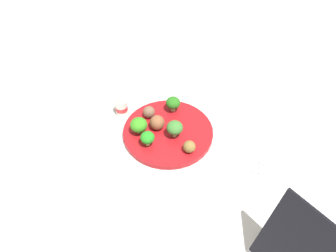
# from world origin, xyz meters

# --- Properties ---
(ground_plane) EXTENTS (4.00, 4.00, 0.00)m
(ground_plane) POSITION_xyz_m (0.00, 0.00, 0.00)
(ground_plane) COLOR #B2B2AD
(plate) EXTENTS (0.28, 0.28, 0.02)m
(plate) POSITION_xyz_m (0.00, 0.00, 0.01)
(plate) COLOR maroon
(plate) RESTS_ON ground_plane
(broccoli_floret_front_right) EXTENTS (0.05, 0.05, 0.06)m
(broccoli_floret_front_right) POSITION_xyz_m (0.03, -0.01, 0.05)
(broccoli_floret_front_right) COLOR #ACBB7E
(broccoli_floret_front_right) RESTS_ON plate
(broccoli_floret_near_rim) EXTENTS (0.04, 0.04, 0.05)m
(broccoli_floret_near_rim) POSITION_xyz_m (-0.04, -0.07, 0.05)
(broccoli_floret_near_rim) COLOR #ACC576
(broccoli_floret_near_rim) RESTS_ON plate
(broccoli_floret_mid_left) EXTENTS (0.05, 0.05, 0.05)m
(broccoli_floret_mid_left) POSITION_xyz_m (-0.02, 0.09, 0.05)
(broccoli_floret_mid_left) COLOR #A5BF79
(broccoli_floret_mid_left) RESTS_ON plate
(broccoli_floret_back_right) EXTENTS (0.05, 0.05, 0.05)m
(broccoli_floret_back_right) POSITION_xyz_m (-0.08, -0.04, 0.05)
(broccoli_floret_back_right) COLOR #8FBB80
(broccoli_floret_back_right) RESTS_ON plate
(meatball_back_left) EXTENTS (0.05, 0.05, 0.05)m
(meatball_back_left) POSITION_xyz_m (-0.04, 0.00, 0.04)
(meatball_back_left) COLOR brown
(meatball_back_left) RESTS_ON plate
(meatball_near_rim) EXTENTS (0.04, 0.04, 0.04)m
(meatball_near_rim) POSITION_xyz_m (-0.08, 0.04, 0.04)
(meatball_near_rim) COLOR brown
(meatball_near_rim) RESTS_ON plate
(meatball_far_rim) EXTENTS (0.04, 0.04, 0.04)m
(meatball_far_rim) POSITION_xyz_m (0.09, -0.06, 0.03)
(meatball_far_rim) COLOR brown
(meatball_far_rim) RESTS_ON plate
(napkin) EXTENTS (0.17, 0.12, 0.01)m
(napkin) POSITION_xyz_m (0.26, -0.03, 0.00)
(napkin) COLOR white
(napkin) RESTS_ON ground_plane
(fork) EXTENTS (0.12, 0.03, 0.01)m
(fork) POSITION_xyz_m (0.27, -0.02, 0.01)
(fork) COLOR silver
(fork) RESTS_ON napkin
(knife) EXTENTS (0.15, 0.02, 0.01)m
(knife) POSITION_xyz_m (0.27, -0.05, 0.01)
(knife) COLOR white
(knife) RESTS_ON napkin
(yogurt_bottle) EXTENTS (0.04, 0.04, 0.07)m
(yogurt_bottle) POSITION_xyz_m (-0.18, 0.04, 0.03)
(yogurt_bottle) COLOR white
(yogurt_bottle) RESTS_ON ground_plane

